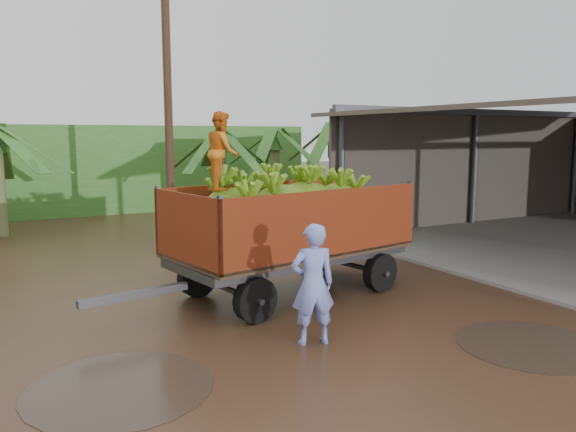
% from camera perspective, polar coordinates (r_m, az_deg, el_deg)
% --- Properties ---
extents(ground, '(100.00, 100.00, 0.00)m').
position_cam_1_polar(ground, '(10.19, -1.40, -10.08)').
color(ground, black).
rests_on(ground, ground).
extents(hedge_north, '(22.00, 3.00, 3.60)m').
position_cam_1_polar(hedge_north, '(24.75, -23.21, 4.31)').
color(hedge_north, '#2D661E').
rests_on(hedge_north, ground).
extents(banana_trailer, '(6.72, 3.07, 3.62)m').
position_cam_1_polar(banana_trailer, '(11.19, 0.15, -0.87)').
color(banana_trailer, '#9F3316').
rests_on(banana_trailer, ground).
extents(man_blue, '(0.78, 0.60, 1.89)m').
position_cam_1_polar(man_blue, '(8.63, 2.54, -6.93)').
color(man_blue, '#7F90E8').
rests_on(man_blue, ground).
extents(utility_pole, '(1.20, 0.24, 8.46)m').
position_cam_1_polar(utility_pole, '(17.15, -12.10, 11.66)').
color(utility_pole, '#47301E').
rests_on(utility_pole, ground).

